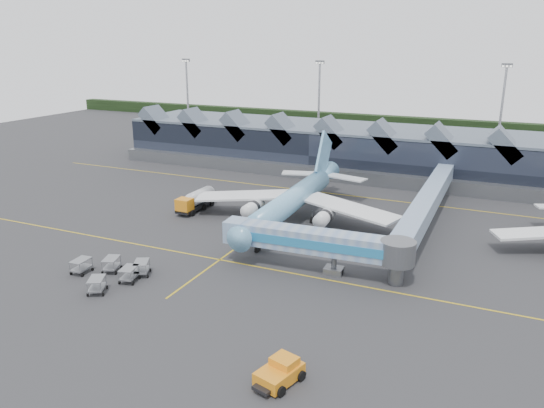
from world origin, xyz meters
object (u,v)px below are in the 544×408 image
at_px(fuel_truck, 197,199).
at_px(pushback_tug, 280,372).
at_px(main_airliner, 295,198).
at_px(jet_bridge, 326,244).

height_order(fuel_truck, pushback_tug, fuel_truck).
distance_m(main_airliner, fuel_truck, 17.32).
relative_size(jet_bridge, fuel_truck, 2.47).
bearing_deg(fuel_truck, pushback_tug, -49.42).
bearing_deg(main_airliner, pushback_tug, -71.14).
bearing_deg(fuel_truck, jet_bridge, -28.05).
bearing_deg(pushback_tug, jet_bridge, 114.77).
distance_m(main_airliner, pushback_tug, 42.09).
xyz_separation_m(jet_bridge, fuel_truck, (-28.06, 15.31, -1.96)).
xyz_separation_m(main_airliner, jet_bridge, (10.93, -17.04, 0.08)).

